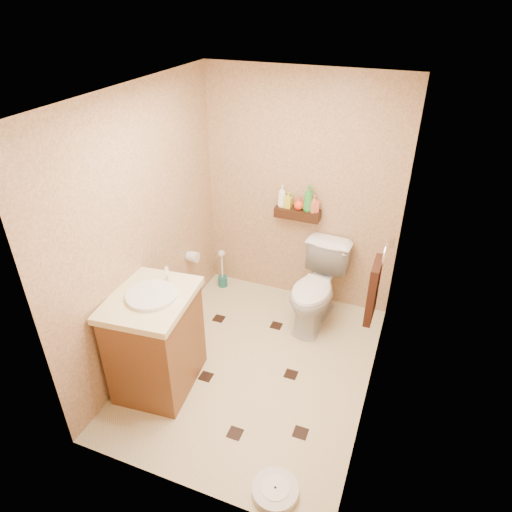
% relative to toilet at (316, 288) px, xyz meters
% --- Properties ---
extents(ground, '(2.50, 2.50, 0.00)m').
position_rel_toilet_xyz_m(ground, '(-0.33, -0.83, -0.41)').
color(ground, beige).
rests_on(ground, ground).
extents(wall_back, '(2.00, 0.04, 2.40)m').
position_rel_toilet_xyz_m(wall_back, '(-0.33, 0.42, 0.79)').
color(wall_back, tan).
rests_on(wall_back, ground).
extents(wall_front, '(2.00, 0.04, 2.40)m').
position_rel_toilet_xyz_m(wall_front, '(-0.33, -2.08, 0.79)').
color(wall_front, tan).
rests_on(wall_front, ground).
extents(wall_left, '(0.04, 2.50, 2.40)m').
position_rel_toilet_xyz_m(wall_left, '(-1.33, -0.83, 0.79)').
color(wall_left, tan).
rests_on(wall_left, ground).
extents(wall_right, '(0.04, 2.50, 2.40)m').
position_rel_toilet_xyz_m(wall_right, '(0.67, -0.83, 0.79)').
color(wall_right, tan).
rests_on(wall_right, ground).
extents(ceiling, '(2.00, 2.50, 0.02)m').
position_rel_toilet_xyz_m(ceiling, '(-0.33, -0.83, 1.99)').
color(ceiling, white).
rests_on(ceiling, wall_back).
extents(wall_shelf, '(0.46, 0.14, 0.10)m').
position_rel_toilet_xyz_m(wall_shelf, '(-0.33, 0.34, 0.61)').
color(wall_shelf, '#331C0E').
rests_on(wall_shelf, wall_back).
extents(floor_accents, '(1.30, 1.45, 0.01)m').
position_rel_toilet_xyz_m(floor_accents, '(-0.31, -0.90, -0.40)').
color(floor_accents, black).
rests_on(floor_accents, ground).
extents(toilet, '(0.52, 0.83, 0.81)m').
position_rel_toilet_xyz_m(toilet, '(0.00, 0.00, 0.00)').
color(toilet, white).
rests_on(toilet, ground).
extents(vanity, '(0.69, 0.81, 1.06)m').
position_rel_toilet_xyz_m(vanity, '(-1.03, -1.29, 0.07)').
color(vanity, brown).
rests_on(vanity, ground).
extents(bathroom_scale, '(0.42, 0.42, 0.06)m').
position_rel_toilet_xyz_m(bathroom_scale, '(0.24, -1.90, -0.38)').
color(bathroom_scale, silver).
rests_on(bathroom_scale, ground).
extents(toilet_brush, '(0.11, 0.11, 0.47)m').
position_rel_toilet_xyz_m(toilet_brush, '(-1.15, 0.24, -0.24)').
color(toilet_brush, '#18605A').
rests_on(toilet_brush, ground).
extents(towel_ring, '(0.12, 0.30, 0.76)m').
position_rel_toilet_xyz_m(towel_ring, '(0.59, -0.58, 0.54)').
color(towel_ring, silver).
rests_on(towel_ring, wall_right).
extents(toilet_paper, '(0.12, 0.11, 0.12)m').
position_rel_toilet_xyz_m(toilet_paper, '(-1.27, -0.18, 0.19)').
color(toilet_paper, silver).
rests_on(toilet_paper, wall_left).
extents(bottle_a, '(0.12, 0.12, 0.23)m').
position_rel_toilet_xyz_m(bottle_a, '(-0.49, 0.34, 0.78)').
color(bottle_a, white).
rests_on(bottle_a, wall_shelf).
extents(bottle_b, '(0.08, 0.08, 0.16)m').
position_rel_toilet_xyz_m(bottle_b, '(-0.43, 0.34, 0.75)').
color(bottle_b, gold).
rests_on(bottle_b, wall_shelf).
extents(bottle_c, '(0.14, 0.14, 0.13)m').
position_rel_toilet_xyz_m(bottle_c, '(-0.31, 0.34, 0.73)').
color(bottle_c, '#F4421C').
rests_on(bottle_c, wall_shelf).
extents(bottle_d, '(0.15, 0.15, 0.27)m').
position_rel_toilet_xyz_m(bottle_d, '(-0.22, 0.34, 0.80)').
color(bottle_d, green).
rests_on(bottle_d, wall_shelf).
extents(bottle_e, '(0.11, 0.11, 0.17)m').
position_rel_toilet_xyz_m(bottle_e, '(-0.16, 0.34, 0.75)').
color(bottle_e, '#F47651').
rests_on(bottle_e, wall_shelf).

